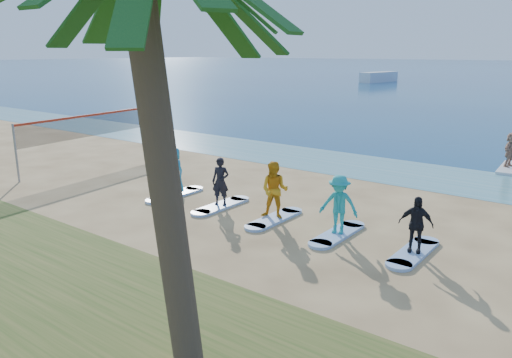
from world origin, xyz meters
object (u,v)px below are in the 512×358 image
Objects in this scene: student_1 at (221,182)px; surfboard_4 at (413,253)px; student_2 at (275,190)px; student_0 at (174,171)px; surfboard_0 at (175,195)px; surfboard_2 at (274,219)px; paddleboarder at (511,150)px; boat_offshore_a at (378,82)px; paddleboard at (508,168)px; student_3 at (339,204)px; volleyball_net at (98,125)px; student_4 at (416,224)px; surfboard_1 at (221,206)px; surfboard_3 at (338,234)px.

student_1 is 7.12m from surfboard_4.
student_0 is at bearing 159.98° from student_2.
surfboard_2 is at bearing 0.00° from surfboard_0.
student_1 is (-6.91, -12.79, 0.02)m from paddleboarder.
student_1 is (26.23, -72.39, 0.95)m from boat_offshore_a.
paddleboard is 1.36× the size of surfboard_0.
surfboard_2 is at bearing 165.99° from student_3.
surfboard_4 is (16.75, -1.87, -1.86)m from volleyball_net.
surfboard_1 is at bearing 165.87° from student_4.
volleyball_net is at bearing -68.79° from boat_offshore_a.
student_0 is (23.88, -72.39, 1.00)m from boat_offshore_a.
student_1 is at bearing -2.63° from student_0.
paddleboarder is at bearing 0.00° from paddleboard.
surfboard_0 is (23.88, -72.39, 0.04)m from boat_offshore_a.
student_0 is 0.83× the size of surfboard_3.
surfboard_4 is (4.71, 0.00, -0.99)m from student_2.
surfboard_2 is at bearing 0.00° from student_2.
paddleboarder reaches higher than surfboard_3.
surfboard_0 is 1.00× the size of surfboard_4.
paddleboarder is 13.61m from surfboard_2.
surfboard_2 is 1.00× the size of surfboard_4.
paddleboarder is 0.73× the size of surfboard_3.
surfboard_4 is (2.35, 0.00, -0.94)m from student_3.
surfboard_1 is 1.00× the size of surfboard_2.
student_1 is 4.79m from surfboard_3.
student_2 is (28.58, -72.39, 1.03)m from boat_offshore_a.
paddleboard is at bearing 76.55° from student_4.
student_0 is at bearing 180.00° from surfboard_3.
student_4 is (16.75, -1.87, -1.03)m from volleyball_net.
paddleboarder is at bearing 70.39° from surfboard_2.
boat_offshore_a reaches higher than surfboard_4.
paddleboarder is 0.86× the size of student_2.
paddleboard is 0.87m from paddleboarder.
paddleboarder is 12.82m from surfboard_4.
surfboard_1 is (-6.91, -12.79, -0.01)m from paddleboard.
student_2 is (-4.56, -12.79, 0.11)m from paddleboarder.
surfboard_0 is 4.71m from surfboard_2.
student_4 is at bearing -2.63° from student_0.
surfboard_0 is 2.52m from student_1.
surfboard_0 is at bearing 180.00° from surfboard_1.
paddleboard is 1.36× the size of surfboard_2.
surfboard_1 is 7.06m from surfboard_4.
surfboard_2 is at bearing 174.52° from paddleboarder.
surfboard_0 is 4.81m from student_2.
student_1 reaches higher than surfboard_3.
surfboard_0 is at bearing 165.99° from student_3.
surfboard_0 and surfboard_3 have the same top height.
paddleboard is 1.36× the size of surfboard_1.
student_1 is (-6.91, -12.79, 0.89)m from paddleboard.
student_4 reaches higher than surfboard_0.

